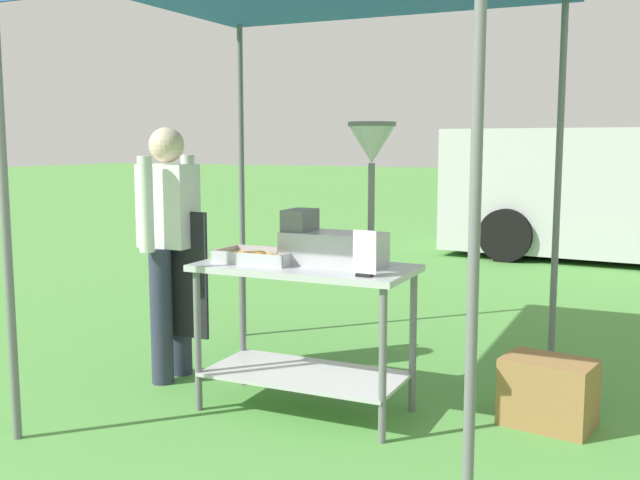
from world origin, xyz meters
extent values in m
plane|color=#519342|center=(0.00, 6.00, 0.00)|extent=(70.00, 70.00, 0.00)
cylinder|color=slate|center=(-1.36, -0.09, 1.19)|extent=(0.04, 0.04, 2.39)
cylinder|color=slate|center=(0.98, -0.09, 1.19)|extent=(0.04, 0.04, 2.39)
cylinder|color=slate|center=(-1.36, 2.18, 1.19)|extent=(0.04, 0.04, 2.39)
cylinder|color=slate|center=(0.98, 2.18, 1.19)|extent=(0.04, 0.04, 2.39)
cube|color=#B7B7BC|center=(-0.19, 0.90, 0.82)|extent=(1.21, 0.59, 0.04)
cube|color=#B7B7BC|center=(-0.19, 0.90, 0.21)|extent=(1.11, 0.55, 0.02)
cylinder|color=slate|center=(-0.75, 0.65, 0.40)|extent=(0.04, 0.04, 0.81)
cylinder|color=slate|center=(0.36, 0.65, 0.40)|extent=(0.04, 0.04, 0.81)
cylinder|color=slate|center=(-0.75, 1.14, 0.40)|extent=(0.04, 0.04, 0.81)
cylinder|color=slate|center=(0.36, 1.14, 0.40)|extent=(0.04, 0.04, 0.81)
cube|color=#B7B7BC|center=(-0.47, 0.87, 0.85)|extent=(0.45, 0.28, 0.01)
cube|color=#B7B7BC|center=(-0.47, 0.73, 0.88)|extent=(0.45, 0.01, 0.06)
cube|color=#B7B7BC|center=(-0.47, 1.00, 0.88)|extent=(0.45, 0.01, 0.06)
cube|color=#B7B7BC|center=(-0.69, 0.87, 0.88)|extent=(0.01, 0.28, 0.06)
cube|color=#B7B7BC|center=(-0.25, 0.87, 0.88)|extent=(0.01, 0.28, 0.06)
torus|color=gold|center=(-0.32, 0.88, 0.87)|extent=(0.12, 0.12, 0.03)
torus|color=gold|center=(-0.47, 0.83, 0.87)|extent=(0.13, 0.13, 0.03)
torus|color=gold|center=(-0.58, 0.90, 0.87)|extent=(0.09, 0.09, 0.03)
torus|color=gold|center=(-0.33, 0.79, 0.87)|extent=(0.12, 0.12, 0.03)
torus|color=gold|center=(-0.46, 0.94, 0.87)|extent=(0.10, 0.10, 0.03)
torus|color=gold|center=(-0.64, 0.82, 0.87)|extent=(0.10, 0.10, 0.03)
torus|color=gold|center=(-0.37, 0.95, 0.87)|extent=(0.12, 0.12, 0.03)
torus|color=gold|center=(-0.39, 0.83, 0.87)|extent=(0.09, 0.09, 0.03)
torus|color=gold|center=(-0.56, 0.82, 0.87)|extent=(0.13, 0.13, 0.03)
torus|color=gold|center=(-0.48, 0.79, 0.89)|extent=(0.12, 0.12, 0.03)
torus|color=gold|center=(-0.64, 0.95, 0.87)|extent=(0.09, 0.09, 0.03)
torus|color=gold|center=(-0.46, 0.84, 0.89)|extent=(0.13, 0.13, 0.03)
torus|color=gold|center=(-0.34, 0.94, 0.89)|extent=(0.13, 0.13, 0.03)
cube|color=#B7B7BC|center=(-0.05, 0.98, 0.93)|extent=(0.56, 0.28, 0.18)
cube|color=slate|center=(-0.26, 0.98, 1.08)|extent=(0.14, 0.22, 0.12)
cylinder|color=slate|center=(0.17, 0.98, 1.21)|extent=(0.04, 0.04, 0.38)
cone|color=#B7B7BC|center=(0.17, 0.98, 1.50)|extent=(0.25, 0.25, 0.19)
cylinder|color=slate|center=(0.17, 0.98, 1.61)|extent=(0.26, 0.26, 0.02)
cube|color=black|center=(0.24, 0.70, 0.85)|extent=(0.08, 0.05, 0.02)
cube|color=white|center=(0.24, 0.70, 0.97)|extent=(0.13, 0.02, 0.22)
cylinder|color=#2D3347|center=(-1.23, 1.16, 0.43)|extent=(0.14, 0.14, 0.86)
cylinder|color=#2D3347|center=(-1.23, 0.96, 0.43)|extent=(0.14, 0.14, 0.86)
cube|color=silver|center=(-1.23, 1.06, 1.12)|extent=(0.34, 0.22, 0.52)
cube|color=black|center=(-1.11, 1.06, 0.69)|extent=(0.32, 0.02, 0.80)
cylinder|color=silver|center=(-1.23, 1.28, 1.15)|extent=(0.09, 0.09, 0.58)
cylinder|color=silver|center=(-1.23, 0.84, 1.15)|extent=(0.09, 0.09, 0.58)
sphere|color=beige|center=(-1.23, 1.06, 1.50)|extent=(0.22, 0.22, 0.22)
cube|color=olive|center=(1.09, 1.25, 0.18)|extent=(0.52, 0.40, 0.37)
cube|color=#1E2833|center=(-0.53, 7.74, 1.29)|extent=(0.20, 1.62, 0.70)
cylinder|color=black|center=(-0.20, 6.79, 0.34)|extent=(0.69, 0.28, 0.68)
cylinder|color=black|center=(-0.08, 8.65, 0.34)|extent=(0.69, 0.28, 0.68)
camera|label=1|loc=(1.60, -2.76, 1.52)|focal=41.74mm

